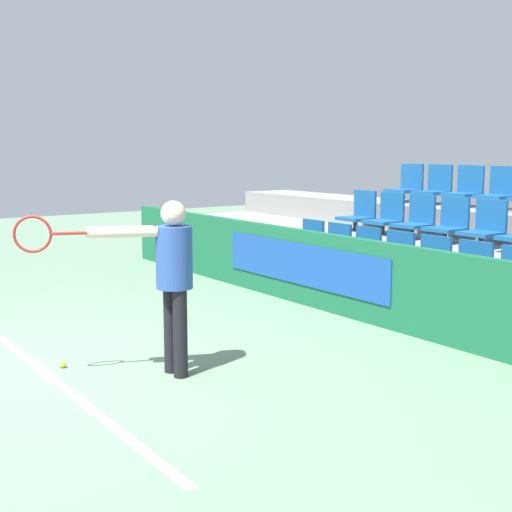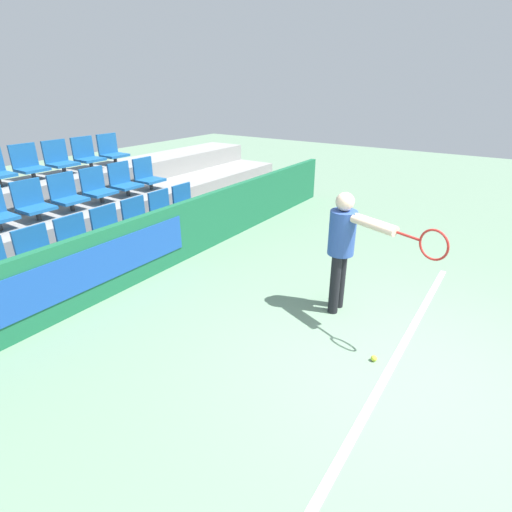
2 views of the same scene
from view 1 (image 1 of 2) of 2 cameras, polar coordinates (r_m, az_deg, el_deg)
name	(u,v)px [view 1 (image 1 of 2)]	position (r m, az deg, el deg)	size (l,w,h in m)	color
ground_plane	(22,375)	(6.91, -18.22, -9.06)	(30.00, 30.00, 0.00)	slate
court_baseline	(43,371)	(6.97, -16.65, -8.82)	(5.60, 0.08, 0.01)	white
barrier_wall	(350,277)	(8.75, 7.51, -1.68)	(11.39, 0.14, 0.98)	#19603D
bleacher_tier_front	(385,295)	(9.19, 10.30, -3.12)	(10.99, 1.02, 0.40)	gray
bleacher_tier_middle	(440,272)	(9.90, 14.54, -1.26)	(10.99, 1.02, 0.79)	gray
bleacher_tier_back	(490,251)	(10.66, 18.19, 0.35)	(10.99, 1.02, 1.19)	gray
stadium_chair_0	(307,243)	(10.49, 4.11, 1.04)	(0.46, 0.43, 0.61)	#333333
stadium_chair_1	(333,248)	(10.05, 6.20, 0.67)	(0.46, 0.43, 0.61)	#333333
stadium_chair_2	(362,253)	(9.62, 8.48, 0.27)	(0.46, 0.43, 0.61)	#333333
stadium_chair_3	(394,258)	(9.20, 10.96, -0.17)	(0.46, 0.43, 0.61)	#333333
stadium_chair_4	(429,264)	(8.81, 13.67, -0.65)	(0.46, 0.43, 0.61)	#333333
stadium_chair_5	(468,271)	(8.44, 16.63, -1.17)	(0.46, 0.43, 0.61)	#333333
stadium_chair_7	(359,213)	(11.11, 8.27, 3.45)	(0.46, 0.43, 0.61)	#333333
stadium_chair_8	(387,216)	(10.69, 10.40, 3.20)	(0.46, 0.43, 0.61)	#333333
stadium_chair_9	(416,219)	(10.29, 12.70, 2.92)	(0.46, 0.43, 0.61)	#333333
stadium_chair_10	(449,222)	(9.91, 15.18, 2.61)	(0.46, 0.43, 0.61)	#333333
stadium_chair_11	(485,226)	(9.54, 17.86, 2.27)	(0.46, 0.43, 0.61)	#333333
stadium_chair_14	(407,185)	(11.81, 11.97, 5.58)	(0.46, 0.43, 0.61)	#333333
stadium_chair_15	(435,187)	(11.41, 14.11, 5.40)	(0.46, 0.43, 0.61)	#333333
stadium_chair_16	(465,188)	(11.03, 16.40, 5.21)	(0.46, 0.43, 0.61)	#333333
stadium_chair_17	(499,190)	(10.68, 18.84, 5.00)	(0.46, 0.43, 0.61)	#333333
tennis_player	(167,269)	(6.41, -7.15, -1.00)	(0.68, 1.44, 1.59)	black
tennis_ball	(63,364)	(7.02, -15.22, -8.37)	(0.07, 0.07, 0.07)	#CCDB33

